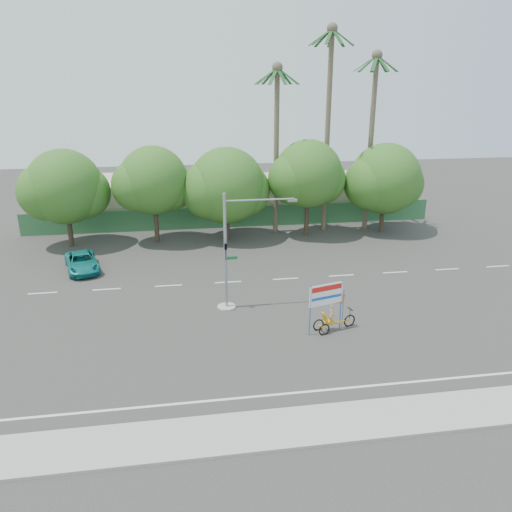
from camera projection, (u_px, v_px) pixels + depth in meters
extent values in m
plane|color=#33302D|center=(281.00, 336.00, 26.68)|extent=(120.00, 120.00, 0.00)
cube|color=gray|center=(319.00, 425.00, 19.67)|extent=(50.00, 2.40, 0.12)
cube|color=#336B3D|center=(234.00, 217.00, 46.41)|extent=(38.00, 0.08, 2.00)
cube|color=beige|center=(128.00, 199.00, 48.82)|extent=(12.00, 8.00, 4.00)
cube|color=beige|center=(306.00, 195.00, 51.52)|extent=(14.00, 8.00, 3.60)
cylinder|color=#473828|center=(70.00, 225.00, 40.85)|extent=(0.40, 0.40, 3.52)
sphere|color=#295418|center=(65.00, 187.00, 39.80)|extent=(6.00, 6.00, 6.00)
sphere|color=#295418|center=(84.00, 192.00, 40.46)|extent=(4.32, 4.32, 4.32)
sphere|color=#295418|center=(47.00, 192.00, 39.47)|extent=(4.56, 4.56, 4.56)
cylinder|color=#473828|center=(156.00, 221.00, 41.84)|extent=(0.40, 0.40, 3.74)
sphere|color=#295418|center=(153.00, 180.00, 40.72)|extent=(5.60, 5.60, 5.60)
sphere|color=#295418|center=(169.00, 186.00, 41.38)|extent=(4.03, 4.03, 4.03)
sphere|color=#295418|center=(138.00, 186.00, 40.41)|extent=(4.26, 4.26, 4.26)
cylinder|color=#473828|center=(227.00, 220.00, 42.79)|extent=(0.40, 0.40, 3.30)
sphere|color=#295418|center=(227.00, 186.00, 41.80)|extent=(6.40, 6.40, 6.40)
sphere|color=#295418|center=(243.00, 191.00, 42.46)|extent=(4.61, 4.61, 4.61)
sphere|color=#295418|center=(210.00, 190.00, 41.46)|extent=(4.86, 4.86, 4.86)
cylinder|color=#473828|center=(307.00, 214.00, 43.72)|extent=(0.40, 0.40, 3.87)
sphere|color=#295418|center=(308.00, 174.00, 42.56)|extent=(5.80, 5.80, 5.80)
sphere|color=#295418|center=(322.00, 180.00, 43.23)|extent=(4.18, 4.18, 4.18)
sphere|color=#295418|center=(294.00, 179.00, 42.25)|extent=(4.41, 4.41, 4.41)
cylinder|color=#473828|center=(382.00, 213.00, 44.81)|extent=(0.40, 0.40, 3.43)
sphere|color=#295418|center=(385.00, 179.00, 43.79)|extent=(6.20, 6.20, 6.20)
sphere|color=#295418|center=(398.00, 184.00, 44.45)|extent=(4.46, 4.46, 4.46)
sphere|color=#295418|center=(371.00, 183.00, 43.45)|extent=(4.71, 4.71, 4.71)
cylinder|color=#70604C|center=(327.00, 135.00, 43.25)|extent=(0.44, 0.44, 17.00)
sphere|color=#70604C|center=(332.00, 28.00, 40.45)|extent=(0.90, 0.90, 0.90)
cube|color=#1C4C21|center=(343.00, 37.00, 40.81)|extent=(1.91, 0.28, 1.36)
cube|color=#1C4C21|center=(338.00, 38.00, 41.34)|extent=(1.65, 1.44, 1.36)
cube|color=#1C4C21|center=(330.00, 38.00, 41.56)|extent=(0.61, 1.93, 1.36)
cube|color=#1C4C21|center=(323.00, 38.00, 41.36)|extent=(1.20, 1.80, 1.36)
cube|color=#1C4C21|center=(320.00, 37.00, 40.84)|extent=(1.89, 0.92, 1.36)
cube|color=#1C4C21|center=(322.00, 36.00, 40.24)|extent=(1.89, 0.92, 1.36)
cube|color=#1C4C21|center=(329.00, 36.00, 39.84)|extent=(1.20, 1.80, 1.36)
cube|color=#1C4C21|center=(337.00, 36.00, 39.83)|extent=(0.61, 1.93, 1.36)
cube|color=#1C4C21|center=(343.00, 36.00, 40.21)|extent=(1.65, 1.44, 1.36)
cylinder|color=#70604C|center=(370.00, 146.00, 44.16)|extent=(0.44, 0.44, 15.00)
sphere|color=#70604C|center=(377.00, 55.00, 41.70)|extent=(0.90, 0.90, 0.90)
cube|color=#1C4C21|center=(387.00, 64.00, 42.05)|extent=(1.91, 0.28, 1.36)
cube|color=#1C4C21|center=(382.00, 64.00, 42.59)|extent=(1.65, 1.44, 1.36)
cube|color=#1C4C21|center=(374.00, 64.00, 42.80)|extent=(0.61, 1.93, 1.36)
cube|color=#1C4C21|center=(368.00, 64.00, 42.61)|extent=(1.20, 1.80, 1.36)
cube|color=#1C4C21|center=(365.00, 64.00, 42.09)|extent=(1.89, 0.92, 1.36)
cube|color=#1C4C21|center=(368.00, 63.00, 41.48)|extent=(1.89, 0.92, 1.36)
cube|color=#1C4C21|center=(375.00, 63.00, 41.08)|extent=(1.20, 1.80, 1.36)
cube|color=#1C4C21|center=(383.00, 63.00, 41.07)|extent=(0.61, 1.93, 1.36)
cube|color=#1C4C21|center=(388.00, 63.00, 41.46)|extent=(1.65, 1.44, 1.36)
cylinder|color=#70604C|center=(276.00, 154.00, 43.09)|extent=(0.44, 0.44, 14.00)
sphere|color=#70604C|center=(277.00, 67.00, 40.78)|extent=(0.90, 0.90, 0.90)
cube|color=#1C4C21|center=(288.00, 76.00, 41.14)|extent=(1.91, 0.28, 1.36)
cube|color=#1C4C21|center=(284.00, 76.00, 41.67)|extent=(1.65, 1.44, 1.36)
cube|color=#1C4C21|center=(277.00, 76.00, 41.89)|extent=(0.61, 1.93, 1.36)
cube|color=#1C4C21|center=(270.00, 76.00, 41.69)|extent=(1.20, 1.80, 1.36)
cube|color=#1C4C21|center=(266.00, 76.00, 41.17)|extent=(1.89, 0.92, 1.36)
cube|color=#1C4C21|center=(267.00, 76.00, 40.57)|extent=(1.89, 0.92, 1.36)
cube|color=#1C4C21|center=(274.00, 76.00, 40.17)|extent=(1.20, 1.80, 1.36)
cube|color=#1C4C21|center=(281.00, 76.00, 40.16)|extent=(0.61, 1.93, 1.36)
cube|color=#1C4C21|center=(287.00, 76.00, 40.54)|extent=(1.65, 1.44, 1.36)
cylinder|color=gray|center=(227.00, 307.00, 30.03)|extent=(1.10, 1.10, 0.10)
cylinder|color=gray|center=(225.00, 253.00, 28.90)|extent=(0.18, 0.18, 7.00)
cylinder|color=gray|center=(260.00, 200.00, 28.19)|extent=(4.00, 0.10, 0.10)
cube|color=gray|center=(292.00, 200.00, 28.50)|extent=(0.55, 0.20, 0.12)
imported|color=black|center=(226.00, 252.00, 28.66)|extent=(0.16, 0.20, 1.00)
cube|color=#14662D|center=(232.00, 258.00, 29.06)|extent=(0.70, 0.04, 0.18)
torus|color=black|center=(349.00, 321.00, 27.68)|extent=(0.72, 0.27, 0.72)
torus|color=black|center=(318.00, 325.00, 27.24)|extent=(0.67, 0.25, 0.68)
torus|color=black|center=(324.00, 330.00, 26.72)|extent=(0.67, 0.25, 0.68)
cube|color=orange|center=(336.00, 323.00, 27.30)|extent=(1.77, 0.54, 0.06)
cube|color=orange|center=(321.00, 327.00, 26.97)|extent=(0.23, 0.63, 0.05)
cube|color=orange|center=(329.00, 322.00, 27.09)|extent=(0.63, 0.57, 0.06)
cube|color=orange|center=(325.00, 318.00, 26.88)|extent=(0.35, 0.50, 0.58)
cylinder|color=black|center=(350.00, 314.00, 27.54)|extent=(0.04, 0.04, 0.59)
cube|color=black|center=(350.00, 309.00, 27.44)|extent=(0.17, 0.47, 0.04)
imported|color=#CCB284|center=(332.00, 314.00, 27.02)|extent=(0.38, 0.48, 1.15)
cylinder|color=blue|center=(310.00, 311.00, 26.31)|extent=(0.07, 0.07, 2.88)
cylinder|color=blue|center=(341.00, 304.00, 27.06)|extent=(0.07, 0.07, 2.88)
cube|color=white|center=(326.00, 295.00, 26.44)|extent=(1.97, 0.59, 1.18)
cube|color=red|center=(327.00, 288.00, 26.28)|extent=(1.76, 0.50, 0.28)
cube|color=blue|center=(327.00, 298.00, 26.46)|extent=(1.76, 0.50, 0.15)
cylinder|color=black|center=(343.00, 309.00, 27.23)|extent=(0.03, 0.03, 2.24)
cube|color=red|center=(338.00, 299.00, 26.85)|extent=(0.92, 0.27, 0.70)
imported|color=#107571|center=(82.00, 262.00, 35.80)|extent=(3.22, 4.92, 1.26)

